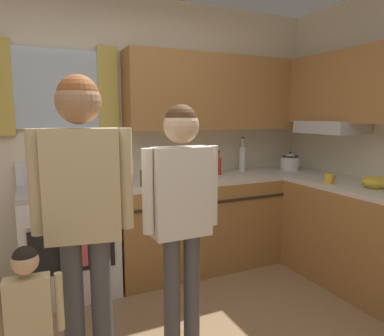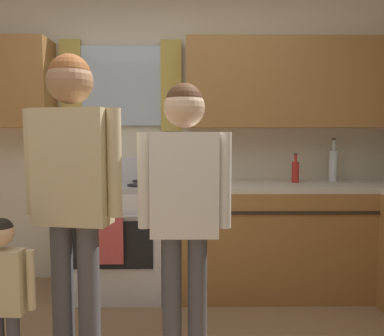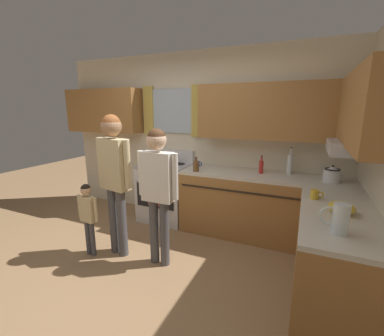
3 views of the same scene
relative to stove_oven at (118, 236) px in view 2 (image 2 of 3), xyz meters
name	(u,v)px [view 2 (image 2 of 3)]	position (x,y,z in m)	size (l,w,h in m)	color
back_wall_unit	(162,115)	(0.35, 0.27, 1.00)	(4.60, 0.42, 2.60)	beige
kitchen_counter_run	(362,253)	(1.82, -0.42, -0.02)	(2.22, 2.09, 0.90)	#9E6B38
stove_oven	(118,236)	(0.00, 0.00, 0.00)	(0.75, 0.67, 1.10)	silver
bottle_sauce_red	(295,171)	(1.46, 0.05, 0.53)	(0.06, 0.06, 0.25)	red
bottle_squat_brown	(194,177)	(0.62, -0.20, 0.51)	(0.08, 0.08, 0.21)	brown
bottle_tall_clear	(333,165)	(1.82, 0.15, 0.57)	(0.07, 0.07, 0.37)	silver
mug_cobalt_blue	(181,177)	(0.52, 0.09, 0.48)	(0.11, 0.07, 0.08)	#2D479E
adult_holding_child	(73,179)	(-0.02, -1.14, 0.60)	(0.52, 0.23, 1.70)	#4C4C51
adult_in_plaid	(184,195)	(0.55, -1.12, 0.51)	(0.49, 0.21, 1.56)	#4C4C51
small_child	(4,288)	(-0.31, -1.31, 0.10)	(0.31, 0.12, 0.90)	#4C4C56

